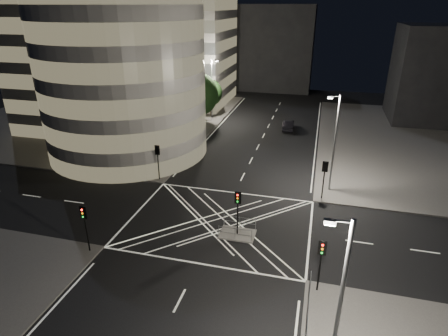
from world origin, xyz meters
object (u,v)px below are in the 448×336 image
(traffic_signal_fl, at_px, (158,156))
(traffic_signal_nl, at_px, (85,220))
(street_lamp_left_far, at_px, (212,88))
(sedan, at_px, (288,125))
(traffic_signal_fr, at_px, (324,173))
(street_lamp_right_far, at_px, (334,141))
(street_lamp_left_near, at_px, (169,119))
(central_island, at_px, (237,234))
(street_lamp_right_near, at_px, (338,307))
(traffic_signal_island, at_px, (238,205))
(traffic_signal_nr, at_px, (321,257))

(traffic_signal_fl, distance_m, traffic_signal_nl, 13.60)
(traffic_signal_fl, bearing_deg, traffic_signal_nl, -90.00)
(traffic_signal_fl, relative_size, traffic_signal_nl, 1.00)
(street_lamp_left_far, xyz_separation_m, sedan, (12.66, -1.14, -4.77))
(traffic_signal_fr, bearing_deg, street_lamp_right_far, 73.89)
(street_lamp_left_near, distance_m, street_lamp_right_far, 19.11)
(central_island, height_order, traffic_signal_fr, traffic_signal_fr)
(street_lamp_right_near, bearing_deg, traffic_signal_island, 120.75)
(street_lamp_left_near, height_order, street_lamp_left_far, same)
(traffic_signal_fl, distance_m, street_lamp_left_near, 5.86)
(traffic_signal_fl, bearing_deg, sedan, 61.40)
(central_island, distance_m, traffic_signal_nr, 9.08)
(street_lamp_left_near, bearing_deg, central_island, -49.73)
(traffic_signal_fl, height_order, traffic_signal_fr, same)
(traffic_signal_nl, height_order, traffic_signal_nr, same)
(street_lamp_left_far, bearing_deg, street_lamp_right_near, -66.79)
(central_island, bearing_deg, traffic_signal_fr, 50.67)
(central_island, xyz_separation_m, street_lamp_right_near, (7.44, -12.50, 5.47))
(central_island, height_order, street_lamp_right_far, street_lamp_right_far)
(street_lamp_right_near, distance_m, sedan, 43.57)
(traffic_signal_nl, relative_size, sedan, 0.86)
(street_lamp_right_far, bearing_deg, sedan, 107.37)
(sedan, bearing_deg, street_lamp_right_near, 95.54)
(traffic_signal_nr, distance_m, street_lamp_right_far, 16.03)
(traffic_signal_nr, height_order, street_lamp_right_near, street_lamp_right_near)
(traffic_signal_fr, bearing_deg, street_lamp_left_far, 128.17)
(traffic_signal_nl, bearing_deg, street_lamp_left_far, 90.99)
(traffic_signal_nr, height_order, street_lamp_left_near, street_lamp_left_near)
(traffic_signal_fr, relative_size, street_lamp_left_near, 0.40)
(central_island, bearing_deg, traffic_signal_fl, 142.46)
(traffic_signal_island, relative_size, street_lamp_left_near, 0.40)
(traffic_signal_nr, bearing_deg, traffic_signal_fr, 90.00)
(traffic_signal_nl, bearing_deg, sedan, 71.36)
(traffic_signal_nr, xyz_separation_m, street_lamp_right_far, (0.64, 15.80, 2.63))
(central_island, distance_m, traffic_signal_fr, 11.10)
(traffic_signal_fr, xyz_separation_m, street_lamp_right_near, (0.64, -20.80, 2.63))
(traffic_signal_fl, relative_size, street_lamp_left_far, 0.40)
(sedan, bearing_deg, traffic_signal_fl, 58.70)
(traffic_signal_nl, bearing_deg, central_island, 26.14)
(street_lamp_left_near, distance_m, sedan, 21.62)
(central_island, distance_m, street_lamp_right_near, 15.54)
(central_island, xyz_separation_m, traffic_signal_fl, (-10.80, 8.30, 2.84))
(traffic_signal_fl, distance_m, traffic_signal_nr, 22.24)
(traffic_signal_fl, bearing_deg, street_lamp_right_far, 6.88)
(central_island, height_order, street_lamp_left_far, street_lamp_left_far)
(central_island, distance_m, street_lamp_right_far, 13.98)
(traffic_signal_fl, relative_size, street_lamp_right_far, 0.40)
(traffic_signal_fr, bearing_deg, sedan, 104.18)
(central_island, distance_m, street_lamp_left_near, 18.52)
(street_lamp_right_far, bearing_deg, traffic_signal_fl, -173.12)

